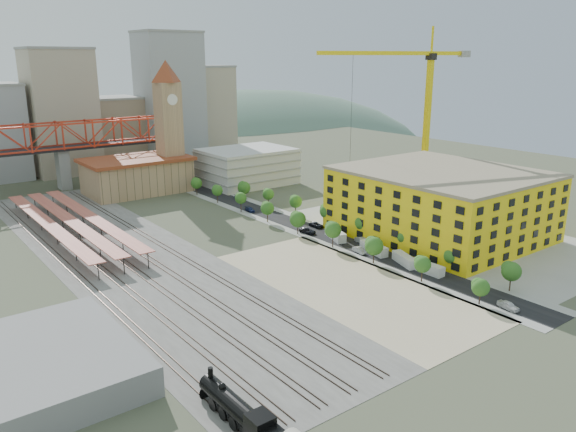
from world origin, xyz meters
TOP-DOWN VIEW (x-y plane):
  - ground at (0.00, 0.00)m, footprint 400.00×400.00m
  - ballast_strip at (-36.00, 17.50)m, footprint 36.00×165.00m
  - dirt_lot at (-4.00, -31.50)m, footprint 28.00×67.00m
  - street_asphalt at (16.00, 15.00)m, footprint 12.00×170.00m
  - sidewalk_west at (10.50, 15.00)m, footprint 3.00×170.00m
  - sidewalk_east at (21.50, 15.00)m, footprint 3.00×170.00m
  - construction_pad at (45.00, -20.00)m, footprint 50.00×90.00m
  - rail_tracks at (-37.80, 17.50)m, footprint 26.56×160.00m
  - platform_canopies at (-41.00, 45.00)m, footprint 16.00×80.00m
  - station_hall at (-5.00, 82.00)m, footprint 38.00×24.00m
  - clock_tower at (8.00, 79.99)m, footprint 12.00×12.00m
  - parking_garage at (36.00, 70.00)m, footprint 34.00×26.00m
  - truss_bridge at (-25.00, 105.00)m, footprint 94.00×9.60m
  - construction_building at (42.00, -20.00)m, footprint 44.60×50.60m
  - warehouse at (-66.00, -30.00)m, footprint 22.00×32.00m
  - street_trees at (16.00, 5.00)m, footprint 15.40×124.40m
  - skyline at (7.47, 142.31)m, footprint 133.00×46.00m
  - distant_hills at (45.28, 260.00)m, footprint 647.00×264.00m
  - locomotive at (-50.00, -60.15)m, footprint 3.08×23.74m
  - tower_crane at (65.77, 9.94)m, footprint 52.80×19.03m
  - site_trailer_a at (16.00, -36.95)m, footprint 2.34×8.82m
  - site_trailer_b at (16.00, -30.17)m, footprint 5.00×8.96m
  - site_trailer_c at (16.00, -19.74)m, footprint 3.78×9.38m
  - site_trailer_d at (16.00, -4.98)m, footprint 5.34×9.72m
  - car_0 at (13.00, -60.00)m, footprint 2.43×4.88m
  - car_1 at (13.00, -17.64)m, footprint 1.96×4.61m
  - car_2 at (13.00, 3.51)m, footprint 3.06×5.51m
  - car_3 at (13.00, 33.51)m, footprint 2.53×4.88m
  - car_4 at (19.00, -28.77)m, footprint 1.91×4.04m
  - car_5 at (19.00, -12.47)m, footprint 2.13×5.00m
  - car_6 at (19.00, 6.78)m, footprint 2.34×4.99m
  - car_7 at (19.00, 49.62)m, footprint 2.59×5.00m

SIDE VIEW (x-z plane):
  - distant_hills at x=45.28m, z-range -193.04..33.96m
  - ground at x=0.00m, z-range 0.00..0.00m
  - street_trees at x=16.00m, z-range -4.00..4.00m
  - sidewalk_west at x=10.50m, z-range 0.00..0.04m
  - sidewalk_east at x=21.50m, z-range 0.00..0.04m
  - ballast_strip at x=-36.00m, z-range 0.00..0.06m
  - dirt_lot at x=-4.00m, z-range 0.00..0.06m
  - street_asphalt at x=16.00m, z-range 0.00..0.06m
  - construction_pad at x=45.00m, z-range 0.00..0.06m
  - rail_tracks at x=-37.80m, z-range 0.06..0.24m
  - car_4 at x=19.00m, z-range 0.00..1.34m
  - car_3 at x=13.00m, z-range 0.00..1.35m
  - car_6 at x=19.00m, z-range 0.00..1.38m
  - car_7 at x=19.00m, z-range 0.00..1.38m
  - car_2 at x=13.00m, z-range 0.00..1.46m
  - car_1 at x=13.00m, z-range 0.00..1.48m
  - car_0 at x=13.00m, z-range 0.00..1.60m
  - car_5 at x=19.00m, z-range 0.00..1.60m
  - site_trailer_b at x=16.00m, z-range 0.00..2.38m
  - site_trailer_a at x=16.00m, z-range 0.00..2.41m
  - site_trailer_c at x=16.00m, z-range 0.00..2.49m
  - site_trailer_d at x=16.00m, z-range 0.00..2.58m
  - locomotive at x=-50.00m, z-range -0.75..5.18m
  - warehouse at x=-66.00m, z-range 0.00..5.00m
  - platform_canopies at x=-41.00m, z-range 1.93..6.06m
  - station_hall at x=-5.00m, z-range 0.12..13.22m
  - parking_garage at x=36.00m, z-range 0.00..14.00m
  - construction_building at x=42.00m, z-range 0.01..18.81m
  - truss_bridge at x=-25.00m, z-range 6.06..31.66m
  - skyline at x=7.47m, z-range -7.19..52.81m
  - clock_tower at x=8.00m, z-range 2.70..54.70m
  - tower_crane at x=65.77m, z-range 6.87..65.53m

